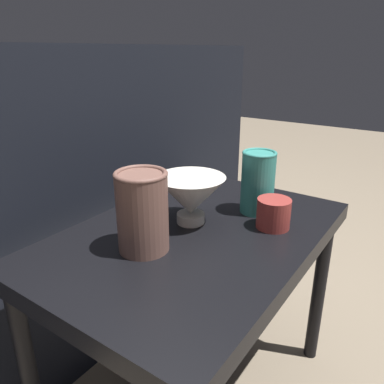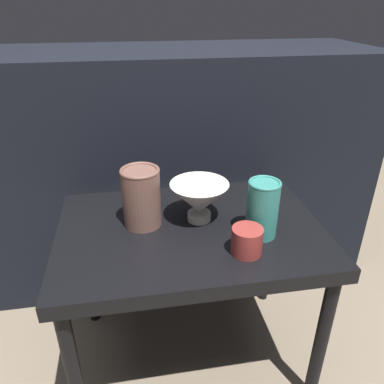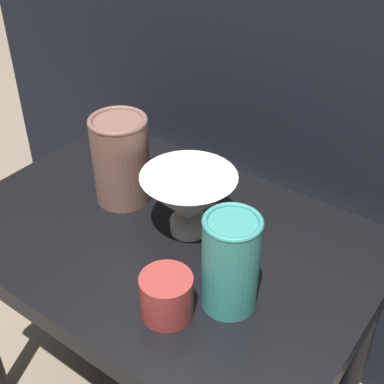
{
  "view_description": "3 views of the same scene",
  "coord_description": "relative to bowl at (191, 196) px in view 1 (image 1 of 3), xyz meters",
  "views": [
    {
      "loc": [
        -0.61,
        -0.42,
        0.87
      ],
      "look_at": [
        0.03,
        0.03,
        0.57
      ],
      "focal_mm": 35.0,
      "sensor_mm": 36.0,
      "label": 1
    },
    {
      "loc": [
        -0.14,
        -0.84,
        1.04
      ],
      "look_at": [
        0.01,
        0.03,
        0.58
      ],
      "focal_mm": 35.0,
      "sensor_mm": 36.0,
      "label": 2
    },
    {
      "loc": [
        0.45,
        -0.53,
        1.08
      ],
      "look_at": [
        0.03,
        0.04,
        0.57
      ],
      "focal_mm": 50.0,
      "sensor_mm": 36.0,
      "label": 3
    }
  ],
  "objects": [
    {
      "name": "vase_textured_left",
      "position": [
        -0.15,
        0.01,
        0.02
      ],
      "size": [
        0.1,
        0.1,
        0.16
      ],
      "color": "brown",
      "rests_on": "table"
    },
    {
      "name": "cup",
      "position": [
        0.08,
        -0.17,
        -0.03
      ],
      "size": [
        0.08,
        0.08,
        0.07
      ],
      "color": "maroon",
      "rests_on": "table"
    },
    {
      "name": "bowl",
      "position": [
        0.0,
        0.0,
        0.0
      ],
      "size": [
        0.16,
        0.16,
        0.11
      ],
      "color": "silver",
      "rests_on": "table"
    },
    {
      "name": "vase_colorful_right",
      "position": [
        0.14,
        -0.1,
        0.01
      ],
      "size": [
        0.08,
        0.08,
        0.15
      ],
      "color": "teal",
      "rests_on": "table"
    },
    {
      "name": "table",
      "position": [
        -0.03,
        -0.03,
        -0.12
      ],
      "size": [
        0.71,
        0.48,
        0.49
      ],
      "color": "black",
      "rests_on": "ground_plane"
    },
    {
      "name": "couch_backdrop",
      "position": [
        -0.03,
        0.52,
        -0.12
      ],
      "size": [
        1.54,
        0.5,
        0.88
      ],
      "color": "black",
      "rests_on": "ground_plane"
    }
  ]
}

